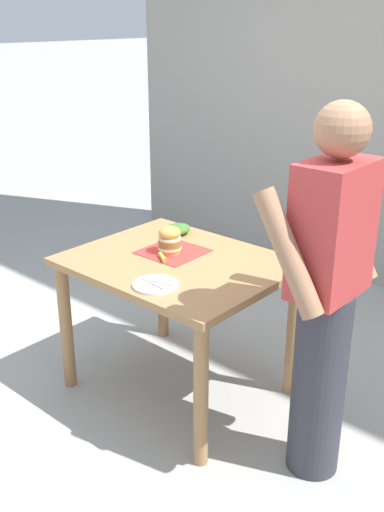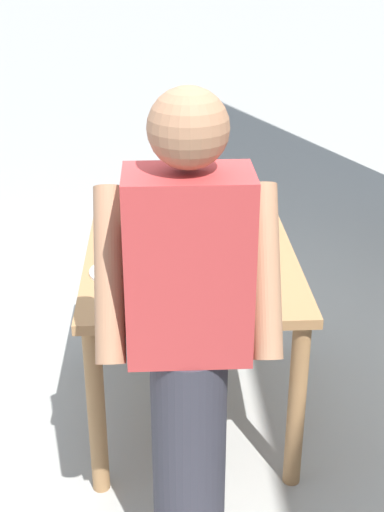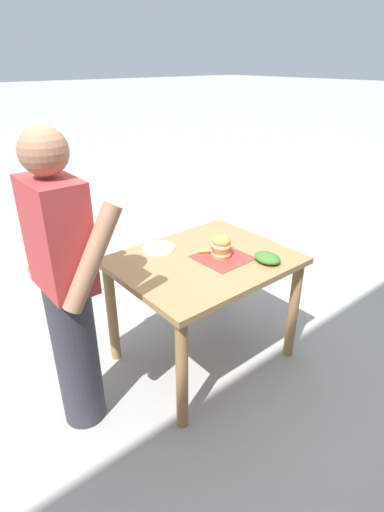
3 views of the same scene
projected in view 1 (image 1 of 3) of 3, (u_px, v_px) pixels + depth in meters
The scene contains 8 objects.
ground_plane at pixel (179, 387), 3.42m from camera, with size 80.00×80.00×0.00m, color #9E9E99.
patio_table at pixel (178, 282), 3.18m from camera, with size 0.89×1.10×0.79m.
serving_paper at pixel (173, 252), 3.24m from camera, with size 0.31×0.31×0.00m, color red.
sandwich at pixel (170, 239), 3.20m from camera, with size 0.13×0.13×0.18m.
pickle_spear at pixel (162, 257), 3.12m from camera, with size 0.02×0.02×0.10m, color #8EA83D.
side_plate_with_forks at pixel (156, 285), 2.83m from camera, with size 0.22×0.22×0.02m.
side_salad at pixel (177, 229), 3.49m from camera, with size 0.18×0.14×0.06m, color #386B28.
diner_across_table at pixel (326, 296), 2.51m from camera, with size 0.55×0.35×1.69m.
Camera 1 is at (2.12, 1.97, 1.98)m, focal length 42.00 mm.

